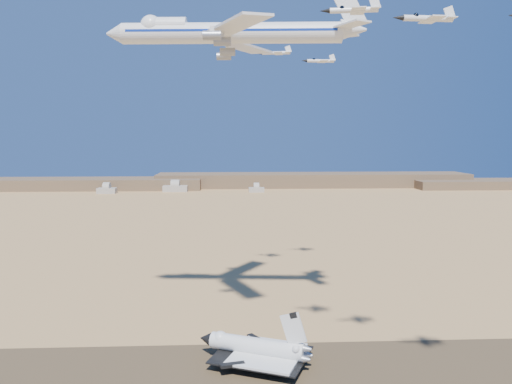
{
  "coord_description": "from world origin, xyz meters",
  "views": [
    {
      "loc": [
        10.26,
        -132.54,
        68.01
      ],
      "look_at": [
        17.03,
        8.0,
        52.3
      ],
      "focal_mm": 35.0,
      "sensor_mm": 36.0,
      "label": 1
    }
  ],
  "objects_px": {
    "chase_jet_b": "(427,18)",
    "crew_c": "(292,367)",
    "carrier_747": "(224,33)",
    "chase_jet_d": "(275,53)",
    "crew_a": "(282,369)",
    "shuttle": "(256,348)",
    "crew_b": "(282,373)",
    "chase_jet_e": "(320,61)",
    "chase_jet_a": "(353,10)"
  },
  "relations": [
    {
      "from": "chase_jet_b",
      "to": "crew_c",
      "type": "bearing_deg",
      "value": 131.72
    },
    {
      "from": "carrier_747",
      "to": "chase_jet_d",
      "type": "distance_m",
      "value": 48.1
    },
    {
      "from": "crew_c",
      "to": "crew_a",
      "type": "bearing_deg",
      "value": 37.06
    },
    {
      "from": "shuttle",
      "to": "crew_c",
      "type": "xyz_separation_m",
      "value": [
        10.31,
        -5.35,
        -3.68
      ]
    },
    {
      "from": "crew_a",
      "to": "crew_c",
      "type": "distance_m",
      "value": 2.85
    },
    {
      "from": "shuttle",
      "to": "chase_jet_b",
      "type": "distance_m",
      "value": 101.52
    },
    {
      "from": "crew_a",
      "to": "chase_jet_d",
      "type": "height_order",
      "value": "chase_jet_d"
    },
    {
      "from": "carrier_747",
      "to": "crew_a",
      "type": "xyz_separation_m",
      "value": [
        16.73,
        -28.17,
        -100.37
      ]
    },
    {
      "from": "carrier_747",
      "to": "crew_b",
      "type": "relative_size",
      "value": 50.56
    },
    {
      "from": "crew_c",
      "to": "chase_jet_e",
      "type": "distance_m",
      "value": 133.72
    },
    {
      "from": "shuttle",
      "to": "crew_c",
      "type": "relative_size",
      "value": 18.71
    },
    {
      "from": "shuttle",
      "to": "chase_jet_b",
      "type": "xyz_separation_m",
      "value": [
        36.45,
        -31.59,
        89.33
      ]
    },
    {
      "from": "carrier_747",
      "to": "shuttle",
      "type": "bearing_deg",
      "value": -63.26
    },
    {
      "from": "chase_jet_e",
      "to": "crew_a",
      "type": "bearing_deg",
      "value": -107.49
    },
    {
      "from": "carrier_747",
      "to": "crew_a",
      "type": "height_order",
      "value": "carrier_747"
    },
    {
      "from": "crew_b",
      "to": "chase_jet_e",
      "type": "height_order",
      "value": "chase_jet_e"
    },
    {
      "from": "crew_a",
      "to": "chase_jet_a",
      "type": "distance_m",
      "value": 99.58
    },
    {
      "from": "shuttle",
      "to": "crew_c",
      "type": "bearing_deg",
      "value": -5.12
    },
    {
      "from": "crew_a",
      "to": "chase_jet_e",
      "type": "height_order",
      "value": "chase_jet_e"
    },
    {
      "from": "crew_b",
      "to": "chase_jet_d",
      "type": "height_order",
      "value": "chase_jet_d"
    },
    {
      "from": "chase_jet_a",
      "to": "crew_b",
      "type": "bearing_deg",
      "value": 148.68
    },
    {
      "from": "shuttle",
      "to": "crew_b",
      "type": "height_order",
      "value": "shuttle"
    },
    {
      "from": "chase_jet_a",
      "to": "chase_jet_b",
      "type": "bearing_deg",
      "value": -24.84
    },
    {
      "from": "carrier_747",
      "to": "crew_c",
      "type": "relative_size",
      "value": 43.89
    },
    {
      "from": "chase_jet_b",
      "to": "chase_jet_e",
      "type": "distance_m",
      "value": 112.24
    },
    {
      "from": "chase_jet_a",
      "to": "crew_c",
      "type": "bearing_deg",
      "value": 135.6
    },
    {
      "from": "crew_c",
      "to": "chase_jet_b",
      "type": "xyz_separation_m",
      "value": [
        26.14,
        -26.24,
        93.01
      ]
    },
    {
      "from": "crew_a",
      "to": "crew_c",
      "type": "height_order",
      "value": "crew_c"
    },
    {
      "from": "crew_b",
      "to": "chase_jet_e",
      "type": "bearing_deg",
      "value": -54.59
    },
    {
      "from": "shuttle",
      "to": "chase_jet_d",
      "type": "xyz_separation_m",
      "value": [
        11.27,
        65.85,
        97.53
      ]
    },
    {
      "from": "shuttle",
      "to": "chase_jet_a",
      "type": "xyz_separation_m",
      "value": [
        22.18,
        -21.76,
        93.35
      ]
    },
    {
      "from": "shuttle",
      "to": "crew_a",
      "type": "distance_m",
      "value": 10.25
    },
    {
      "from": "chase_jet_d",
      "to": "crew_b",
      "type": "bearing_deg",
      "value": -83.33
    },
    {
      "from": "carrier_747",
      "to": "chase_jet_a",
      "type": "height_order",
      "value": "carrier_747"
    },
    {
      "from": "shuttle",
      "to": "chase_jet_e",
      "type": "relative_size",
      "value": 2.35
    },
    {
      "from": "chase_jet_e",
      "to": "crew_b",
      "type": "bearing_deg",
      "value": -107.2
    },
    {
      "from": "chase_jet_b",
      "to": "chase_jet_e",
      "type": "bearing_deg",
      "value": 88.95
    },
    {
      "from": "shuttle",
      "to": "chase_jet_b",
      "type": "height_order",
      "value": "chase_jet_b"
    },
    {
      "from": "carrier_747",
      "to": "crew_c",
      "type": "xyz_separation_m",
      "value": [
        19.53,
        -27.69,
        -100.21
      ]
    },
    {
      "from": "shuttle",
      "to": "crew_a",
      "type": "relative_size",
      "value": 22.57
    },
    {
      "from": "shuttle",
      "to": "carrier_747",
      "type": "xyz_separation_m",
      "value": [
        -9.22,
        22.34,
        96.53
      ]
    },
    {
      "from": "carrier_747",
      "to": "chase_jet_a",
      "type": "xyz_separation_m",
      "value": [
        31.4,
        -44.1,
        -3.18
      ]
    },
    {
      "from": "crew_a",
      "to": "chase_jet_a",
      "type": "bearing_deg",
      "value": -142.86
    },
    {
      "from": "crew_a",
      "to": "crew_c",
      "type": "bearing_deg",
      "value": -85.93
    },
    {
      "from": "crew_b",
      "to": "chase_jet_a",
      "type": "xyz_separation_m",
      "value": [
        15.02,
        -13.07,
        97.16
      ]
    },
    {
      "from": "crew_c",
      "to": "chase_jet_d",
      "type": "xyz_separation_m",
      "value": [
        0.97,
        71.2,
        101.21
      ]
    },
    {
      "from": "chase_jet_d",
      "to": "shuttle",
      "type": "bearing_deg",
      "value": -89.89
    },
    {
      "from": "chase_jet_a",
      "to": "shuttle",
      "type": "bearing_deg",
      "value": 145.26
    },
    {
      "from": "crew_c",
      "to": "chase_jet_e",
      "type": "bearing_deg",
      "value": -76.91
    },
    {
      "from": "crew_c",
      "to": "chase_jet_d",
      "type": "bearing_deg",
      "value": -63.29
    }
  ]
}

